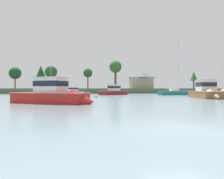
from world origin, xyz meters
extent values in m
plane|color=gray|center=(0.00, 0.00, 0.00)|extent=(426.67, 426.67, 0.00)
cube|color=#4C563D|center=(0.00, 96.88, 0.88)|extent=(192.00, 59.30, 1.77)
cube|color=brown|center=(16.83, 27.73, 0.27)|extent=(4.56, 9.47, 1.86)
cone|color=brown|center=(16.07, 23.25, 0.27)|extent=(3.16, 2.97, 2.78)
cube|color=silver|center=(16.83, 27.73, 1.17)|extent=(4.71, 9.67, 0.05)
cube|color=silver|center=(16.76, 27.35, 2.16)|extent=(2.94, 3.40, 1.92)
cube|color=#19232D|center=(16.76, 27.35, 2.35)|extent=(3.00, 3.47, 0.69)
cube|color=beige|center=(16.76, 27.35, 3.15)|extent=(3.39, 3.83, 0.06)
cylinder|color=silver|center=(16.76, 27.35, 4.17)|extent=(0.03, 0.03, 1.99)
cube|color=white|center=(-10.80, 41.08, 0.23)|extent=(5.95, 6.71, 1.60)
cone|color=white|center=(-8.76, 38.45, 0.23)|extent=(2.83, 2.78, 2.14)
cube|color=black|center=(-10.80, 41.08, 1.00)|extent=(6.11, 6.87, 0.05)
cube|color=silver|center=(-10.39, 40.56, 1.58)|extent=(2.82, 2.86, 1.09)
cube|color=#19232D|center=(-10.39, 40.56, 1.69)|extent=(2.87, 2.92, 0.39)
cube|color=beige|center=(-10.39, 40.56, 2.15)|extent=(3.22, 3.25, 0.06)
cylinder|color=silver|center=(-10.39, 40.56, 2.68)|extent=(0.03, 0.03, 0.99)
cube|color=#669ECC|center=(-7.51, 57.71, 0.23)|extent=(6.27, 7.28, 1.56)
cone|color=#669ECC|center=(-9.66, 54.80, 0.23)|extent=(2.99, 2.94, 2.22)
cube|color=black|center=(-7.51, 57.71, 0.97)|extent=(6.44, 7.45, 0.05)
cube|color=silver|center=(-7.70, 57.45, 1.59)|extent=(3.05, 3.15, 1.17)
cube|color=#19232D|center=(-7.70, 57.45, 1.71)|extent=(3.11, 3.21, 0.42)
cube|color=beige|center=(-7.70, 57.45, 2.21)|extent=(3.48, 3.57, 0.06)
cylinder|color=silver|center=(-7.70, 57.45, 2.82)|extent=(0.03, 0.03, 1.17)
cone|color=gray|center=(26.94, 39.44, 0.25)|extent=(3.11, 3.19, 2.46)
cube|color=#B2231E|center=(-7.73, 16.47, 0.27)|extent=(8.85, 6.51, 1.85)
cone|color=#B2231E|center=(-3.98, 14.50, 0.27)|extent=(3.32, 3.42, 2.62)
cube|color=silver|center=(-7.73, 16.47, 1.16)|extent=(9.05, 6.69, 0.05)
cube|color=silver|center=(-7.58, 16.39, 2.00)|extent=(3.69, 3.43, 1.62)
cube|color=#19232D|center=(-7.58, 16.39, 2.16)|extent=(3.76, 3.50, 0.58)
cube|color=beige|center=(-7.58, 16.39, 2.84)|extent=(4.17, 3.92, 0.06)
cylinder|color=silver|center=(-7.58, 16.39, 3.69)|extent=(0.03, 0.03, 1.64)
cube|color=maroon|center=(3.59, 50.79, 0.24)|extent=(8.30, 7.31, 1.65)
cone|color=maroon|center=(6.81, 53.23, 0.24)|extent=(3.46, 3.56, 2.75)
cube|color=silver|center=(3.59, 50.79, 1.04)|extent=(8.50, 7.51, 0.05)
cube|color=silver|center=(3.77, 50.93, 1.90)|extent=(3.50, 3.48, 1.66)
cube|color=#19232D|center=(3.77, 50.93, 2.06)|extent=(3.57, 3.55, 0.60)
cube|color=beige|center=(3.77, 50.93, 2.76)|extent=(3.98, 3.98, 0.06)
cylinder|color=silver|center=(3.77, 50.93, 3.34)|extent=(0.03, 0.03, 1.10)
cube|color=#196B70|center=(19.63, 46.95, 0.15)|extent=(9.54, 3.92, 1.74)
cube|color=#CCB78E|center=(19.63, 46.95, 1.04)|extent=(8.94, 3.54, 0.04)
cube|color=silver|center=(19.17, 46.88, 1.34)|extent=(2.27, 1.88, 0.56)
cylinder|color=silver|center=(20.36, 47.07, 7.70)|extent=(0.19, 0.19, 13.27)
cylinder|color=silver|center=(18.53, 46.77, 1.72)|extent=(3.68, 0.75, 0.15)
cylinder|color=silver|center=(18.53, 46.77, 1.77)|extent=(3.31, 0.68, 0.14)
cylinder|color=#999999|center=(22.19, 47.38, 7.67)|extent=(3.67, 0.62, 13.22)
cube|color=orange|center=(38.56, 54.89, 0.14)|extent=(3.48, 9.12, 1.61)
cube|color=#CCB78E|center=(38.56, 54.89, 0.97)|extent=(3.13, 8.56, 0.04)
cylinder|color=silver|center=(38.65, 55.59, 5.96)|extent=(0.18, 0.18, 9.95)
cylinder|color=#999999|center=(38.88, 57.36, 5.94)|extent=(0.47, 3.54, 9.90)
cube|color=#236B3D|center=(-8.51, 32.03, 0.15)|extent=(2.99, 3.83, 0.68)
cube|color=#C6B289|center=(-8.51, 32.03, 0.48)|extent=(3.16, 4.01, 0.05)
cube|color=tan|center=(-8.51, 32.03, 0.44)|extent=(1.20, 0.69, 0.03)
sphere|color=orange|center=(-5.13, 35.22, 0.07)|extent=(0.40, 0.40, 0.40)
torus|color=#333338|center=(-5.13, 35.22, 0.31)|extent=(0.12, 0.12, 0.02)
sphere|color=#1E8C47|center=(-1.93, 32.03, 0.07)|extent=(0.42, 0.42, 0.42)
torus|color=#333338|center=(-1.93, 32.03, 0.33)|extent=(0.12, 0.12, 0.02)
cylinder|color=brown|center=(-35.34, 93.99, 4.60)|extent=(0.51, 0.51, 5.66)
sphere|color=#1E4723|center=(-35.34, 93.99, 8.63)|extent=(5.32, 5.32, 5.32)
cylinder|color=brown|center=(-17.96, 82.85, 4.58)|extent=(0.49, 0.49, 5.63)
sphere|color=#235128|center=(-17.96, 82.85, 8.51)|extent=(4.96, 4.96, 4.96)
cylinder|color=brown|center=(-3.02, 97.63, 5.02)|extent=(0.55, 0.55, 6.50)
sphere|color=#235128|center=(-3.02, 97.63, 9.26)|extent=(4.41, 4.41, 4.41)
cylinder|color=brown|center=(-23.87, 92.24, 5.17)|extent=(0.74, 0.74, 6.81)
cone|color=#1E4723|center=(-23.87, 92.24, 8.93)|extent=(4.92, 4.92, 6.02)
cylinder|color=brown|center=(44.91, 86.80, 4.68)|extent=(0.61, 0.61, 5.81)
cone|color=#2D602D|center=(44.91, 86.80, 7.42)|extent=(3.37, 3.37, 4.12)
cylinder|color=brown|center=(8.36, 82.54, 5.74)|extent=(0.87, 0.87, 7.93)
sphere|color=#2D602D|center=(8.36, 82.54, 10.86)|extent=(5.13, 5.13, 5.13)
cube|color=#9E998E|center=(25.00, 105.47, 4.72)|extent=(11.37, 8.21, 5.91)
pyramid|color=#565B66|center=(25.00, 105.47, 9.11)|extent=(12.28, 8.87, 2.86)
camera|label=1|loc=(-3.70, -8.44, 1.58)|focal=35.29mm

